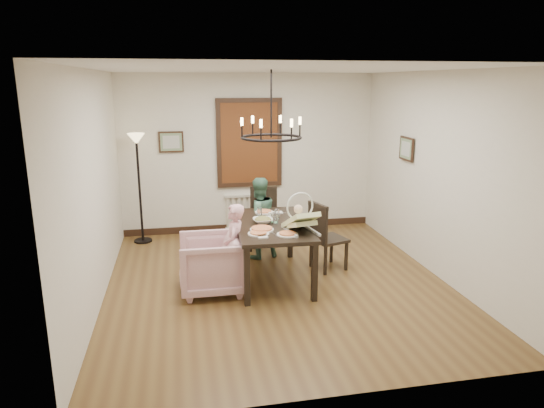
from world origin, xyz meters
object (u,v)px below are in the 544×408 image
object	(u,v)px
chair_right	(329,235)
seated_man	(258,225)
baby_bouncer	(301,219)
elderly_woman	(234,255)
floor_lamp	(140,190)
dining_table	(271,229)
armchair	(211,264)
drinking_glass	(275,219)
chair_far	(263,219)

from	to	relation	value
chair_right	seated_man	bearing A→B (deg)	36.39
chair_right	baby_bouncer	distance (m)	1.00
elderly_woman	floor_lamp	world-z (taller)	floor_lamp
baby_bouncer	floor_lamp	bearing A→B (deg)	121.21
seated_man	baby_bouncer	bearing A→B (deg)	88.98
floor_lamp	dining_table	bearing A→B (deg)	-46.94
dining_table	armchair	size ratio (longest dim) A/B	2.11
chair_right	armchair	distance (m)	1.79
dining_table	chair_right	bearing A→B (deg)	15.11
dining_table	drinking_glass	world-z (taller)	drinking_glass
chair_far	armchair	bearing A→B (deg)	-106.53
elderly_woman	baby_bouncer	bearing A→B (deg)	92.27
chair_right	armchair	size ratio (longest dim) A/B	1.23
drinking_glass	chair_right	bearing A→B (deg)	17.35
elderly_woman	drinking_glass	distance (m)	0.73
seated_man	floor_lamp	xyz separation A→B (m)	(-1.82, 1.11, 0.38)
chair_far	drinking_glass	world-z (taller)	chair_far
chair_right	seated_man	world-z (taller)	seated_man
elderly_woman	seated_man	world-z (taller)	seated_man
baby_bouncer	chair_far	bearing A→B (deg)	86.32
seated_man	drinking_glass	distance (m)	0.99
dining_table	elderly_woman	world-z (taller)	elderly_woman
baby_bouncer	floor_lamp	world-z (taller)	floor_lamp
chair_far	chair_right	size ratio (longest dim) A/B	0.99
armchair	drinking_glass	size ratio (longest dim) A/B	5.86
chair_far	chair_right	world-z (taller)	chair_right
chair_right	floor_lamp	size ratio (longest dim) A/B	0.56
floor_lamp	elderly_woman	bearing A→B (deg)	-59.74
chair_right	armchair	world-z (taller)	chair_right
armchair	elderly_woman	distance (m)	0.32
baby_bouncer	drinking_glass	size ratio (longest dim) A/B	3.82
chair_right	floor_lamp	bearing A→B (deg)	39.22
seated_man	drinking_glass	size ratio (longest dim) A/B	7.44
drinking_glass	baby_bouncer	bearing A→B (deg)	-57.27
seated_man	chair_far	bearing A→B (deg)	-124.23
elderly_woman	drinking_glass	bearing A→B (deg)	124.21
seated_man	drinking_glass	xyz separation A→B (m)	(0.08, -0.93, 0.34)
chair_right	armchair	xyz separation A→B (m)	(-1.73, -0.47, -0.13)
baby_bouncer	drinking_glass	xyz separation A→B (m)	(-0.25, 0.39, -0.11)
floor_lamp	chair_right	bearing A→B (deg)	-32.98
armchair	floor_lamp	size ratio (longest dim) A/B	0.46
chair_far	drinking_glass	distance (m)	1.36
baby_bouncer	drinking_glass	world-z (taller)	baby_bouncer
chair_far	chair_right	xyz separation A→B (m)	(0.79, -1.05, 0.00)
seated_man	drinking_glass	world-z (taller)	seated_man
baby_bouncer	chair_right	bearing A→B (deg)	37.41
dining_table	seated_man	world-z (taller)	seated_man
armchair	chair_right	bearing A→B (deg)	105.83
elderly_woman	baby_bouncer	xyz separation A→B (m)	(0.83, -0.18, 0.49)
armchair	drinking_glass	bearing A→B (deg)	103.65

